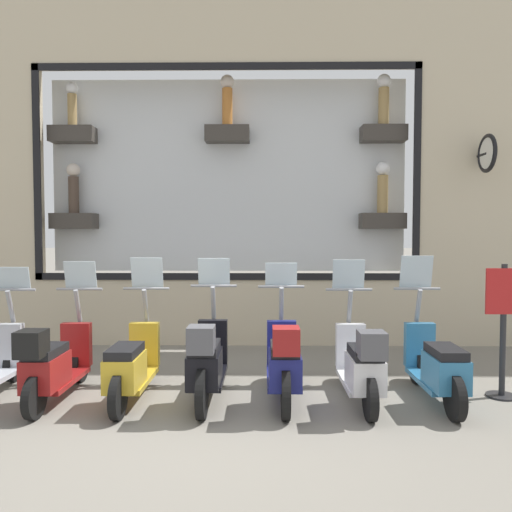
# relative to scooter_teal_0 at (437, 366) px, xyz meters

# --- Properties ---
(ground_plane) EXTENTS (120.00, 120.00, 0.00)m
(ground_plane) POSITION_rel_scooter_teal_0_xyz_m (-0.48, 2.66, -0.43)
(ground_plane) COLOR gray
(building_facade) EXTENTS (1.24, 36.00, 10.27)m
(building_facade) POSITION_rel_scooter_teal_0_xyz_m (3.12, 2.66, 4.83)
(building_facade) COLOR beige
(building_facade) RESTS_ON ground_plane
(scooter_teal_0) EXTENTS (1.80, 0.61, 1.68)m
(scooter_teal_0) POSITION_rel_scooter_teal_0_xyz_m (0.00, 0.00, 0.00)
(scooter_teal_0) COLOR black
(scooter_teal_0) RESTS_ON ground_plane
(scooter_white_1) EXTENTS (1.79, 0.61, 1.63)m
(scooter_white_1) POSITION_rel_scooter_teal_0_xyz_m (-0.07, 0.89, 0.03)
(scooter_white_1) COLOR black
(scooter_white_1) RESTS_ON ground_plane
(scooter_navy_2) EXTENTS (1.81, 0.60, 1.59)m
(scooter_navy_2) POSITION_rel_scooter_teal_0_xyz_m (-0.06, 1.78, 0.05)
(scooter_navy_2) COLOR black
(scooter_navy_2) RESTS_ON ground_plane
(scooter_black_3) EXTENTS (1.81, 0.61, 1.65)m
(scooter_black_3) POSITION_rel_scooter_teal_0_xyz_m (-0.05, 2.67, 0.06)
(scooter_black_3) COLOR black
(scooter_black_3) RESTS_ON ground_plane
(scooter_yellow_4) EXTENTS (1.80, 0.60, 1.66)m
(scooter_yellow_4) POSITION_rel_scooter_teal_0_xyz_m (-0.00, 3.56, -0.00)
(scooter_yellow_4) COLOR black
(scooter_yellow_4) RESTS_ON ground_plane
(scooter_red_5) EXTENTS (1.79, 0.61, 1.60)m
(scooter_red_5) POSITION_rel_scooter_teal_0_xyz_m (-0.07, 4.45, 0.03)
(scooter_red_5) COLOR black
(scooter_red_5) RESTS_ON ground_plane
(shop_sign_post) EXTENTS (0.36, 0.45, 1.61)m
(shop_sign_post) POSITION_rel_scooter_teal_0_xyz_m (0.22, -0.87, 0.43)
(shop_sign_post) COLOR #232326
(shop_sign_post) RESTS_ON ground_plane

